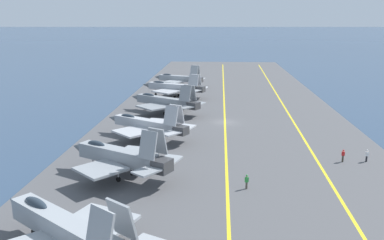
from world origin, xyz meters
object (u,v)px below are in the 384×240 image
Objects in this scene: crew_white_vest at (367,155)px; parked_jet_nearest at (65,229)px; crew_green_vest at (247,181)px; parked_jet_fifth at (174,87)px; parked_jet_second at (119,156)px; crew_red_vest at (343,155)px; parked_jet_third at (147,124)px; parked_jet_sixth at (179,78)px; parked_jet_fourth at (165,101)px.

parked_jet_nearest is at bearing 127.82° from crew_white_vest.
crew_green_vest is (14.69, -15.38, -1.53)m from parked_jet_nearest.
parked_jet_nearest is 69.81m from parked_jet_fifth.
crew_red_vest is (7.44, -28.70, -1.76)m from parked_jet_second.
parked_jet_second is 15.48m from crew_green_vest.
parked_jet_second reaches higher than crew_red_vest.
parked_jet_second is 32.92m from crew_white_vest.
parked_jet_third reaches higher than crew_red_vest.
parked_jet_sixth is (16.07, 0.30, -0.14)m from parked_jet_fifth.
parked_jet_third is at bearing -179.83° from parked_jet_sixth.
parked_jet_sixth is (85.87, -0.49, -0.15)m from parked_jet_nearest.
crew_red_vest reaches higher than crew_white_vest.
parked_jet_second is at bearing 104.54° from crew_red_vest.
parked_jet_second is 29.70m from crew_red_vest.
parked_jet_fourth is 9.78× the size of crew_white_vest.
parked_jet_nearest is 85.87m from parked_jet_sixth.
parked_jet_second is 8.84× the size of crew_green_vest.
parked_jet_second is 0.99× the size of parked_jet_sixth.
crew_white_vest is (7.77, -31.94, -1.78)m from parked_jet_second.
crew_red_vest is (-45.19, -28.11, -1.50)m from parked_jet_fifth.
parked_jet_second is at bearing 179.35° from parked_jet_fifth.
crew_green_vest is at bearing -46.33° from parked_jet_nearest.
parked_jet_third is at bearing -1.54° from parked_jet_second.
parked_jet_fifth is (52.63, -0.59, -0.25)m from parked_jet_second.
crew_white_vest is at bearing -105.62° from parked_jet_third.
parked_jet_third is 0.94× the size of parked_jet_fourth.
parked_jet_second is 68.70m from parked_jet_sixth.
parked_jet_sixth is (52.12, 0.16, -0.06)m from parked_jet_third.
crew_white_vest is at bearing -52.18° from parked_jet_nearest.
crew_red_vest is (-0.33, 3.24, 0.02)m from crew_white_vest.
parked_jet_fourth is 0.98× the size of parked_jet_fifth.
parked_jet_nearest reaches higher than parked_jet_fifth.
parked_jet_sixth is (68.69, -0.29, -0.39)m from parked_jet_second.
parked_jet_fifth is 54.75m from crew_white_vest.
parked_jet_nearest is 1.04× the size of parked_jet_third.
parked_jet_sixth is at bearing 11.82° from crew_green_vest.
parked_jet_fourth is 17.95m from parked_jet_fifth.
crew_red_vest is at bearing -155.12° from parked_jet_sixth.
parked_jet_third is 9.05× the size of crew_red_vest.
parked_jet_fifth is at bearing 14.82° from crew_green_vest.
parked_jet_second reaches higher than crew_green_vest.
parked_jet_nearest is 51.87m from parked_jet_fourth.
parked_jet_third is at bearing -1.10° from parked_jet_nearest.
parked_jet_third is 9.18× the size of crew_green_vest.
parked_jet_nearest is 38.00m from crew_red_vest.
parked_jet_fourth is 9.62× the size of crew_red_vest.
parked_jet_third is at bearing 74.38° from crew_white_vest.
parked_jet_sixth is at bearing 0.87° from parked_jet_fourth.
crew_white_vest is (24.95, -32.14, -1.53)m from parked_jet_nearest.
crew_white_vest is 1.00× the size of crew_green_vest.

